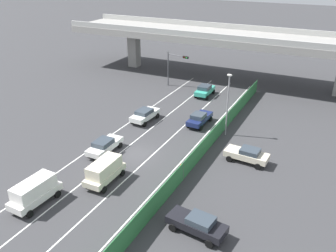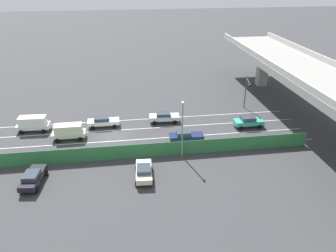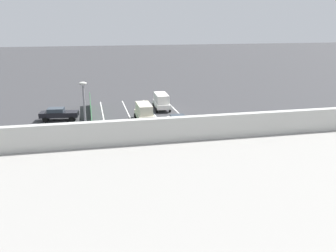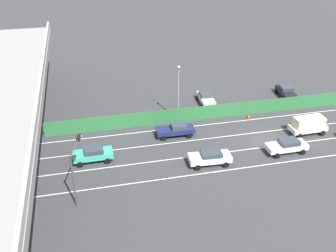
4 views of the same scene
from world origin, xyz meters
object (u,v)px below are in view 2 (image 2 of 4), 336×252
object	(u,v)px
car_sedan_navy	(186,136)
car_taxi_teal	(248,121)
car_van_white	(33,123)
parked_sedan_cream	(144,171)
parked_sedan_dark	(33,177)
car_sedan_white	(103,121)
car_van_cream	(69,131)
traffic_light	(247,88)
street_lamp	(182,124)
car_hatchback_white	(164,117)
traffic_cone	(108,154)

from	to	relation	value
car_sedan_navy	car_taxi_teal	world-z (taller)	car_taxi_teal
car_van_white	parked_sedan_cream	xyz separation A→B (m)	(14.03, 14.74, -0.39)
car_taxi_teal	parked_sedan_dark	bearing A→B (deg)	-69.71
car_sedan_white	car_van_cream	bearing A→B (deg)	-53.88
traffic_light	car_taxi_teal	bearing A→B (deg)	-15.87
parked_sedan_cream	traffic_light	distance (m)	24.63
car_sedan_navy	parked_sedan_dark	distance (m)	19.59
parked_sedan_dark	traffic_light	xyz separation A→B (m)	(-16.18, 29.82, 3.05)
street_lamp	parked_sedan_dark	bearing A→B (deg)	-78.64
car_sedan_navy	car_hatchback_white	bearing A→B (deg)	-162.82
parked_sedan_dark	traffic_cone	world-z (taller)	parked_sedan_dark
car_sedan_white	traffic_light	size ratio (longest dim) A/B	0.84
car_van_white	traffic_cone	size ratio (longest dim) A/B	7.55
car_hatchback_white	parked_sedan_cream	bearing A→B (deg)	-16.25
car_van_white	car_taxi_teal	xyz separation A→B (m)	(3.10, 30.95, -0.34)
parked_sedan_cream	traffic_light	bearing A→B (deg)	133.07
car_van_cream	parked_sedan_cream	distance (m)	14.31
car_hatchback_white	parked_sedan_cream	xyz separation A→B (m)	(14.36, -4.19, -0.02)
car_van_cream	traffic_light	size ratio (longest dim) A/B	0.81
car_sedan_navy	traffic_light	xyz separation A→B (m)	(-8.95, 11.62, 3.06)
car_sedan_white	traffic_light	distance (m)	23.11
car_van_cream	car_van_white	bearing A→B (deg)	-121.40
car_sedan_white	traffic_light	xyz separation A→B (m)	(-2.63, 22.76, 3.06)
car_sedan_white	car_sedan_navy	distance (m)	12.81
parked_sedan_dark	street_lamp	world-z (taller)	street_lamp
car_sedan_white	car_sedan_navy	xyz separation A→B (m)	(6.32, 11.14, -0.00)
car_van_white	traffic_cone	bearing A→B (deg)	51.15
car_van_cream	car_sedan_navy	bearing A→B (deg)	79.00
car_taxi_teal	street_lamp	xyz separation A→B (m)	(7.01, -11.20, 3.55)
car_hatchback_white	parked_sedan_cream	size ratio (longest dim) A/B	1.02
car_van_cream	traffic_cone	size ratio (longest dim) A/B	7.30
car_sedan_navy	car_taxi_teal	bearing A→B (deg)	107.76
car_hatchback_white	car_van_cream	bearing A→B (deg)	-75.22
car_hatchback_white	car_taxi_teal	xyz separation A→B (m)	(3.43, 12.03, 0.03)
car_hatchback_white	street_lamp	world-z (taller)	street_lamp
parked_sedan_dark	parked_sedan_cream	bearing A→B (deg)	87.56
car_sedan_white	traffic_cone	distance (m)	8.64
car_van_cream	car_van_white	size ratio (longest dim) A/B	0.97
parked_sedan_cream	street_lamp	bearing A→B (deg)	128.02
parked_sedan_dark	traffic_light	size ratio (longest dim) A/B	0.87
car_sedan_white	traffic_cone	xyz separation A→B (m)	(8.58, 0.79, -0.59)
car_sedan_white	parked_sedan_dark	bearing A→B (deg)	-27.54
parked_sedan_cream	traffic_cone	distance (m)	6.88
car_sedan_navy	traffic_light	bearing A→B (deg)	127.62
car_van_cream	car_taxi_teal	xyz separation A→B (m)	(-0.16, 25.62, -0.31)
car_van_white	parked_sedan_dark	size ratio (longest dim) A/B	0.97
car_sedan_navy	parked_sedan_dark	world-z (taller)	car_sedan_navy
car_van_cream	car_taxi_teal	bearing A→B (deg)	90.35
car_hatchback_white	car_taxi_teal	world-z (taller)	car_taxi_teal
car_van_white	parked_sedan_cream	bearing A→B (deg)	46.40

